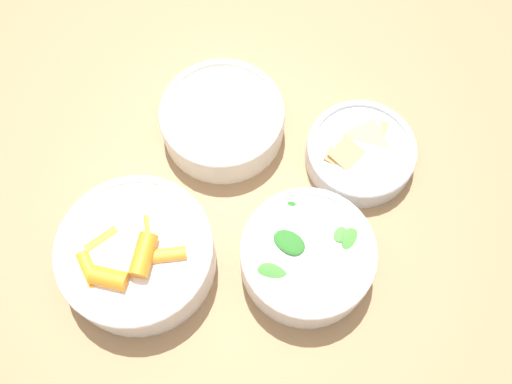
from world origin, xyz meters
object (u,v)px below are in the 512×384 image
Objects in this scene: bowl_carrots at (135,255)px; bowl_beans_hotdog at (220,121)px; bowl_greens at (304,256)px; bowl_cookies at (358,152)px.

bowl_carrots reaches higher than bowl_beans_hotdog.
bowl_cookies is at bearing -32.96° from bowl_greens.
bowl_greens reaches higher than bowl_beans_hotdog.
bowl_cookies is at bearing -67.85° from bowl_carrots.
bowl_carrots is at bearing 112.15° from bowl_cookies.
bowl_carrots reaches higher than bowl_greens.
bowl_greens is 0.98× the size of bowl_beans_hotdog.
bowl_greens is at bearing -156.27° from bowl_beans_hotdog.
bowl_greens is 0.16m from bowl_cookies.
bowl_carrots reaches higher than bowl_cookies.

